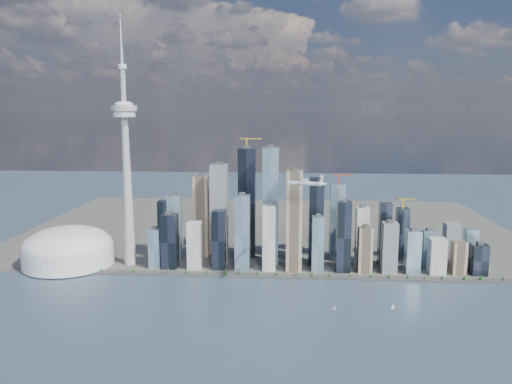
# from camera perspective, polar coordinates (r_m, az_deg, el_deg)

# --- Properties ---
(ground) EXTENTS (4000.00, 4000.00, 0.00)m
(ground) POSITION_cam_1_polar(r_m,az_deg,el_deg) (845.33, -0.61, -15.23)
(ground) COLOR #304055
(ground) RESTS_ON ground
(seawall) EXTENTS (1100.00, 22.00, 4.00)m
(seawall) POSITION_cam_1_polar(r_m,az_deg,el_deg) (1076.27, 0.45, -9.57)
(seawall) COLOR #383838
(seawall) RESTS_ON ground
(land) EXTENTS (1400.00, 900.00, 3.00)m
(land) POSITION_cam_1_polar(r_m,az_deg,el_deg) (1508.31, 1.48, -4.00)
(land) COLOR #4C4C47
(land) RESTS_ON ground
(shoreline_trees) EXTENTS (960.53, 7.20, 8.80)m
(shoreline_trees) POSITION_cam_1_polar(r_m,az_deg,el_deg) (1074.07, 0.45, -9.23)
(shoreline_trees) COLOR #3F2D1E
(shoreline_trees) RESTS_ON seawall
(skyscraper_cluster) EXTENTS (736.00, 142.00, 285.83)m
(skyscraper_cluster) POSITION_cam_1_polar(r_m,az_deg,el_deg) (1133.43, 3.73, -4.01)
(skyscraper_cluster) COLOR black
(skyscraper_cluster) RESTS_ON land
(needle_tower) EXTENTS (56.00, 56.00, 550.50)m
(needle_tower) POSITION_cam_1_polar(r_m,az_deg,el_deg) (1140.40, -14.60, 3.26)
(needle_tower) COLOR #A8A8A2
(needle_tower) RESTS_ON land
(dome_stadium) EXTENTS (200.00, 200.00, 86.00)m
(dome_stadium) POSITION_cam_1_polar(r_m,az_deg,el_deg) (1218.46, -20.65, -6.07)
(dome_stadium) COLOR silver
(dome_stadium) RESTS_ON land
(airplane) EXTENTS (77.81, 69.05, 18.98)m
(airplane) POSITION_cam_1_polar(r_m,az_deg,el_deg) (931.16, 5.72, 1.03)
(airplane) COLOR silver
(airplane) RESTS_ON ground
(sailboat_west) EXTENTS (6.62, 2.72, 9.15)m
(sailboat_west) POSITION_cam_1_polar(r_m,az_deg,el_deg) (923.76, 8.93, -12.94)
(sailboat_west) COLOR silver
(sailboat_west) RESTS_ON ground
(sailboat_east) EXTENTS (7.40, 4.16, 10.43)m
(sailboat_east) POSITION_cam_1_polar(r_m,az_deg,el_deg) (947.64, 15.37, -12.55)
(sailboat_east) COLOR silver
(sailboat_east) RESTS_ON ground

